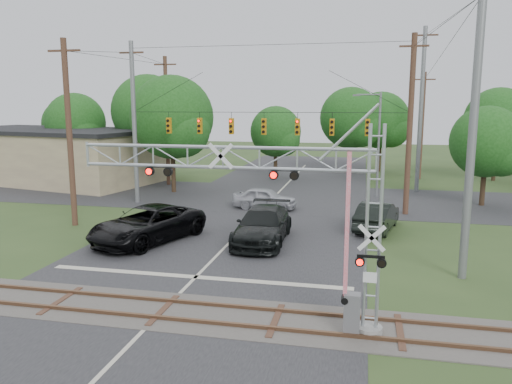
% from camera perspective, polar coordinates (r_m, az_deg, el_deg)
% --- Properties ---
extents(ground, '(160.00, 160.00, 0.00)m').
position_cam_1_polar(ground, '(16.59, -13.33, -15.81)').
color(ground, '#2F4520').
rests_on(ground, ground).
extents(road_main, '(14.00, 90.00, 0.02)m').
position_cam_1_polar(road_main, '(25.36, -3.57, -6.35)').
color(road_main, '#262628').
rests_on(road_main, ground).
extents(road_cross, '(90.00, 12.00, 0.02)m').
position_cam_1_polar(road_cross, '(38.66, 2.06, -0.62)').
color(road_cross, '#262628').
rests_on(road_cross, ground).
extents(railroad_track, '(90.00, 3.20, 0.17)m').
position_cam_1_polar(railroad_track, '(18.23, -10.57, -13.15)').
color(railroad_track, '#433F3A').
rests_on(railroad_track, ground).
extents(crossing_gantry, '(9.91, 0.84, 6.59)m').
position_cam_1_polar(crossing_gantry, '(15.56, 2.64, -1.36)').
color(crossing_gantry, gray).
rests_on(crossing_gantry, ground).
extents(traffic_signal_span, '(19.34, 0.36, 11.50)m').
position_cam_1_polar(traffic_signal_span, '(33.93, 2.39, 7.63)').
color(traffic_signal_span, gray).
rests_on(traffic_signal_span, ground).
extents(pickup_black, '(5.19, 7.35, 1.86)m').
position_cam_1_polar(pickup_black, '(26.82, -12.29, -3.62)').
color(pickup_black, black).
rests_on(pickup_black, ground).
extents(car_dark, '(2.62, 6.23, 1.80)m').
position_cam_1_polar(car_dark, '(26.14, 0.78, -3.82)').
color(car_dark, black).
rests_on(car_dark, ground).
extents(sedan_silver, '(4.48, 2.08, 1.48)m').
position_cam_1_polar(sedan_silver, '(34.38, 1.03, -0.72)').
color(sedan_silver, '#ACADB4').
rests_on(sedan_silver, ground).
extents(suv_dark, '(2.76, 5.21, 1.63)m').
position_cam_1_polar(suv_dark, '(29.47, 13.66, -2.68)').
color(suv_dark, black).
rests_on(suv_dark, ground).
extents(commercial_building, '(22.53, 14.68, 4.87)m').
position_cam_1_polar(commercial_building, '(51.12, -22.34, 4.00)').
color(commercial_building, gray).
rests_on(commercial_building, ground).
extents(streetlight, '(2.14, 0.22, 8.02)m').
position_cam_1_polar(streetlight, '(39.20, 13.63, 5.85)').
color(streetlight, gray).
rests_on(streetlight, ground).
extents(utility_poles, '(24.36, 29.16, 13.19)m').
position_cam_1_polar(utility_poles, '(36.37, 6.47, 7.97)').
color(utility_poles, '#462C20').
rests_on(utility_poles, ground).
extents(treeline, '(56.86, 23.06, 9.98)m').
position_cam_1_polar(treeline, '(47.91, 4.08, 8.19)').
color(treeline, '#352618').
rests_on(treeline, ground).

